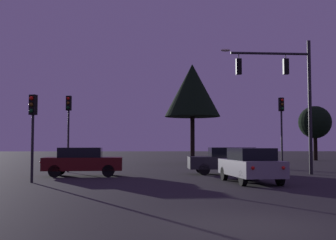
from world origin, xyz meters
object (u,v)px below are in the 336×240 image
Objects in this scene: car_crossing_right at (229,160)px; tree_center_horizon at (315,122)px; traffic_light_corner_left at (33,120)px; traffic_light_far_side at (282,119)px; traffic_light_median at (68,118)px; traffic_signal_mast_arm at (287,85)px; tree_left_far at (192,91)px; car_crossing_left at (83,161)px; car_nearside_lane at (250,165)px.

car_crossing_right is 0.78× the size of tree_center_horizon.
traffic_light_corner_left is 35.38m from tree_center_horizon.
traffic_light_far_side is at bearing -117.81° from tree_center_horizon.
traffic_light_corner_left is at bearing -91.93° from traffic_light_median.
traffic_light_median is at bearing 168.48° from traffic_signal_mast_arm.
tree_left_far is (-3.90, 14.20, 1.49)m from traffic_signal_mast_arm.
car_crossing_left is 0.72× the size of tree_center_horizon.
car_crossing_left is 0.92× the size of car_crossing_right.
car_crossing_left is at bearing -176.17° from traffic_signal_mast_arm.
traffic_light_corner_left is at bearing -153.13° from car_crossing_right.
tree_center_horizon reaches higher than traffic_light_corner_left.
car_crossing_left is 0.48× the size of tree_left_far.
car_crossing_right is (-4.25, -3.77, -2.59)m from traffic_light_far_side.
car_nearside_lane is at bearing -116.98° from tree_center_horizon.
traffic_signal_mast_arm is 14.01m from traffic_light_corner_left.
traffic_light_far_side is 0.54× the size of tree_left_far.
car_crossing_left is at bearing -116.57° from tree_left_far.
car_crossing_left is 31.58m from tree_center_horizon.
tree_left_far is (-0.48, 19.39, 5.77)m from car_nearside_lane.
car_crossing_right is at bearing 88.48° from car_nearside_lane.
tree_left_far reaches higher than car_crossing_left.
traffic_light_corner_left is at bearing 176.60° from car_nearside_lane.
traffic_signal_mast_arm reaches higher than car_crossing_right.
car_crossing_left is (-12.36, -4.84, -2.59)m from traffic_light_far_side.
traffic_light_corner_left is (-13.02, -4.63, -2.31)m from traffic_signal_mast_arm.
traffic_light_far_side reaches higher than traffic_light_corner_left.
traffic_signal_mast_arm reaches higher than car_crossing_left.
traffic_light_far_side reaches higher than car_crossing_left.
car_nearside_lane is at bearing -88.58° from tree_left_far.
traffic_signal_mast_arm is at bearing 3.83° from car_crossing_left.
car_crossing_left is 17.69m from tree_left_far.
traffic_signal_mast_arm is at bearing 56.67° from car_nearside_lane.
car_nearside_lane is at bearing -39.81° from traffic_light_median.
car_nearside_lane is at bearing -91.52° from car_crossing_right.
traffic_light_median is (-12.78, 2.60, -1.78)m from traffic_signal_mast_arm.
tree_left_far is 1.51× the size of tree_center_horizon.
car_crossing_right is 0.52× the size of tree_left_far.
traffic_light_median is 14.96m from tree_left_far.
traffic_light_median is 12.44m from car_nearside_lane.
tree_left_far is (-4.87, 10.12, 3.18)m from traffic_light_far_side.
tree_center_horizon is (23.15, 19.29, 0.84)m from traffic_light_median.
traffic_light_corner_left is at bearing -131.42° from tree_center_horizon.
traffic_light_median is 0.52× the size of tree_left_far.
tree_left_far is (9.12, 18.82, 3.80)m from traffic_light_corner_left.
traffic_signal_mast_arm is 1.29× the size of tree_center_horizon.
tree_center_horizon is at bearing 46.16° from car_crossing_left.
traffic_light_median is (0.24, 7.23, 0.53)m from traffic_light_corner_left.
tree_left_far is at bearing 64.15° from traffic_light_corner_left.
traffic_light_far_side is 11.67m from tree_left_far.
traffic_light_corner_left is 0.83× the size of traffic_light_median.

